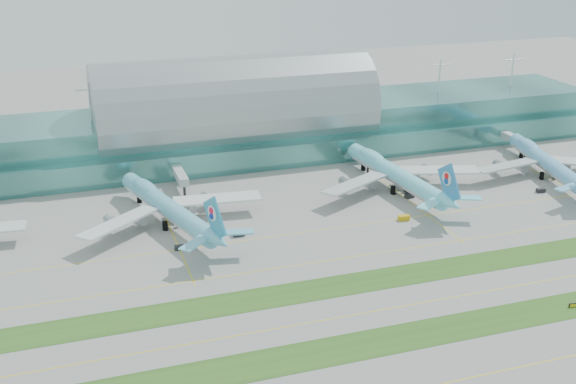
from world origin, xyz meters
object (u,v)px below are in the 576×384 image
object	(u,v)px
terminal	(235,123)
airliner_c	(394,173)
airliner_b	(167,206)
airliner_d	(546,161)
taxiway_sign_east	(574,305)

from	to	relation	value
terminal	airliner_c	xyz separation A→B (m)	(47.02, -61.51, -7.65)
airliner_b	airliner_d	distance (m)	153.11
airliner_c	airliner_d	xyz separation A→B (m)	(64.76, -5.16, -0.35)
airliner_b	taxiway_sign_east	xyz separation A→B (m)	(95.01, -90.59, -5.95)
airliner_d	taxiway_sign_east	distance (m)	108.20
terminal	taxiway_sign_east	world-z (taller)	terminal
airliner_c	taxiway_sign_east	distance (m)	96.67
airliner_c	taxiway_sign_east	bearing A→B (deg)	-91.58
terminal	airliner_d	world-z (taller)	terminal
airliner_d	airliner_b	bearing A→B (deg)	-167.85
terminal	airliner_d	bearing A→B (deg)	-30.81
terminal	taxiway_sign_east	xyz separation A→B (m)	(53.68, -157.76, -13.64)
airliner_b	airliner_c	xyz separation A→B (m)	(88.35, 5.67, 0.05)
airliner_c	taxiway_sign_east	world-z (taller)	airliner_c
airliner_b	taxiway_sign_east	distance (m)	131.41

